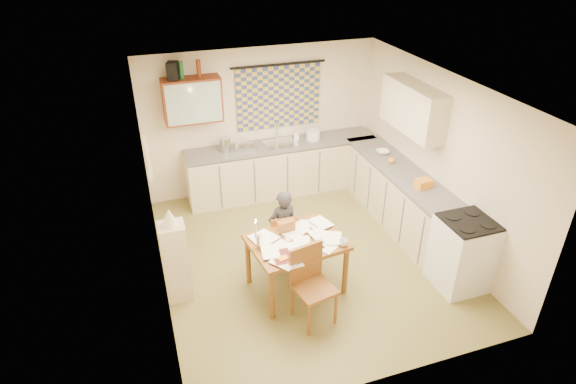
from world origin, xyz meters
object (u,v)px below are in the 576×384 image
object	(u,v)px
counter_right	(402,199)
person	(283,229)
chair_far	(282,247)
counter_back	(282,168)
stove	(463,253)
dining_table	(296,264)
shelf_stand	(176,262)

from	to	relation	value
counter_right	person	bearing A→B (deg)	-170.12
counter_right	chair_far	size ratio (longest dim) A/B	3.54
counter_right	chair_far	world-z (taller)	counter_right
counter_back	stove	xyz separation A→B (m)	(1.43, -3.14, 0.04)
counter_back	dining_table	world-z (taller)	counter_back
counter_back	person	size ratio (longest dim) A/B	2.85
counter_back	chair_far	xyz separation A→B (m)	(-0.64, -1.97, -0.19)
person	dining_table	bearing A→B (deg)	82.95
counter_back	shelf_stand	size ratio (longest dim) A/B	3.02
person	stove	bearing A→B (deg)	143.87
stove	chair_far	xyz separation A→B (m)	(-2.08, 1.17, -0.24)
stove	shelf_stand	xyz separation A→B (m)	(-3.54, 0.93, 0.05)
shelf_stand	person	bearing A→B (deg)	8.83
dining_table	chair_far	distance (m)	0.57
counter_back	chair_far	distance (m)	2.08
chair_far	person	world-z (taller)	person
person	chair_far	bearing A→B (deg)	-50.45
counter_back	person	bearing A→B (deg)	-107.68
stove	shelf_stand	size ratio (longest dim) A/B	0.91
chair_far	shelf_stand	distance (m)	1.51
counter_right	dining_table	bearing A→B (deg)	-156.33
stove	dining_table	xyz separation A→B (m)	(-2.07, 0.61, -0.12)
counter_back	stove	world-z (taller)	stove
stove	person	size ratio (longest dim) A/B	0.86
counter_back	person	xyz separation A→B (m)	(-0.63, -1.98, 0.13)
dining_table	chair_far	size ratio (longest dim) A/B	1.50
stove	dining_table	bearing A→B (deg)	163.55
stove	chair_far	bearing A→B (deg)	150.65
shelf_stand	counter_back	bearing A→B (deg)	46.42
counter_back	shelf_stand	bearing A→B (deg)	-133.58
stove	person	distance (m)	2.37
counter_back	counter_right	bearing A→B (deg)	-48.58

